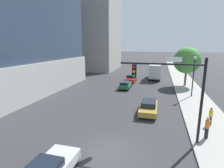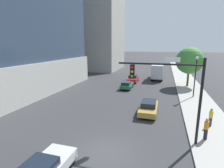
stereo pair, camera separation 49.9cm
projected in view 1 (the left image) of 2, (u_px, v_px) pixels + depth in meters
name	position (u px, v px, depth m)	size (l,w,h in m)	color
ground_plane	(108.00, 153.00, 12.67)	(400.00, 400.00, 0.00)	#333335
sidewalk	(189.00, 91.00, 29.41)	(4.44, 120.00, 0.15)	#9E9B93
construction_building	(92.00, 13.00, 53.83)	(15.95, 16.46, 40.02)	#9E9B93
traffic_light_pole	(173.00, 84.00, 13.26)	(6.23, 0.48, 6.55)	black
street_lamp	(194.00, 70.00, 25.32)	(0.44, 0.44, 5.87)	black
street_tree	(187.00, 60.00, 32.10)	(4.78, 4.78, 7.06)	brown
car_gold	(149.00, 107.00, 20.03)	(1.88, 4.68, 1.39)	#AD8938
car_green	(125.00, 85.00, 31.09)	(1.72, 4.00, 1.34)	#1E6638
car_red	(131.00, 78.00, 36.97)	(1.92, 4.61, 1.49)	red
box_truck	(155.00, 71.00, 39.48)	(2.38, 7.38, 3.44)	#B21E1E
pedestrian_orange_shirt	(207.00, 127.00, 14.18)	(0.34, 0.34, 1.80)	black
pedestrian_yellow_shirt	(211.00, 116.00, 16.56)	(0.34, 0.34, 1.72)	#38334C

